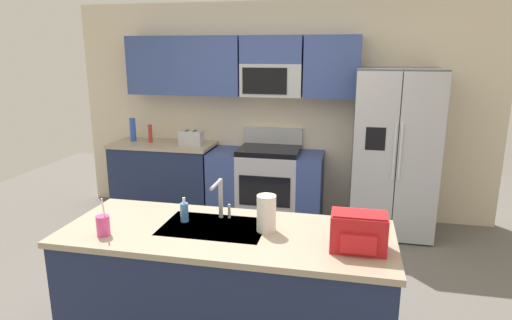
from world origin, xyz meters
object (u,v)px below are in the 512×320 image
(range_oven, at_px, (266,184))
(drink_cup_pink, at_px, (103,225))
(sink_faucet, at_px, (220,196))
(backpack, at_px, (359,231))
(toaster, at_px, (191,138))
(paper_towel_roll, at_px, (266,213))
(pepper_mill, at_px, (150,134))
(refrigerator, at_px, (394,153))
(bottle_blue, at_px, (133,130))
(soap_dispenser, at_px, (184,212))

(range_oven, xyz_separation_m, drink_cup_pink, (-0.52, -2.73, 0.52))
(sink_faucet, height_order, backpack, sink_faucet)
(toaster, xyz_separation_m, paper_towel_roll, (1.40, -2.39, 0.03))
(paper_towel_roll, bearing_deg, pepper_mill, 128.80)
(refrigerator, xyz_separation_m, drink_cup_pink, (-1.97, -2.66, 0.04))
(pepper_mill, xyz_separation_m, drink_cup_pink, (0.97, -2.72, -0.05))
(paper_towel_roll, relative_size, backpack, 0.75)
(bottle_blue, distance_m, sink_faucet, 3.00)
(refrigerator, bearing_deg, pepper_mill, 178.65)
(refrigerator, relative_size, drink_cup_pink, 7.45)
(toaster, bearing_deg, soap_dispenser, -70.66)
(soap_dispenser, bearing_deg, drink_cup_pink, -142.14)
(bottle_blue, xyz_separation_m, sink_faucet, (1.87, -2.35, 0.02))
(toaster, bearing_deg, drink_cup_pink, -81.29)
(toaster, height_order, soap_dispenser, toaster)
(toaster, bearing_deg, backpack, -52.25)
(refrigerator, bearing_deg, paper_towel_roll, -112.50)
(sink_faucet, bearing_deg, toaster, 115.02)
(sink_faucet, bearing_deg, pepper_mill, 125.03)
(sink_faucet, relative_size, backpack, 0.88)
(range_oven, relative_size, paper_towel_roll, 5.67)
(pepper_mill, relative_size, drink_cup_pink, 0.91)
(pepper_mill, distance_m, paper_towel_roll, 3.13)
(pepper_mill, distance_m, backpack, 3.63)
(range_oven, bearing_deg, drink_cup_pink, -100.77)
(range_oven, bearing_deg, backpack, -68.10)
(range_oven, xyz_separation_m, bottle_blue, (-1.75, 0.04, 0.60))
(sink_faucet, height_order, paper_towel_roll, sink_faucet)
(pepper_mill, xyz_separation_m, bottle_blue, (-0.26, 0.04, 0.03))
(refrigerator, relative_size, backpack, 5.78)
(bottle_blue, bearing_deg, pepper_mill, -9.29)
(drink_cup_pink, distance_m, paper_towel_roll, 1.03)
(backpack, bearing_deg, refrigerator, 80.84)
(soap_dispenser, xyz_separation_m, paper_towel_roll, (0.57, -0.04, 0.05))
(drink_cup_pink, xyz_separation_m, soap_dispenser, (0.42, 0.32, 0.00))
(sink_faucet, relative_size, soap_dispenser, 1.66)
(toaster, distance_m, drink_cup_pink, 2.71)
(sink_faucet, bearing_deg, paper_towel_roll, -21.53)
(toaster, height_order, bottle_blue, bottle_blue)
(refrigerator, bearing_deg, bottle_blue, 178.00)
(sink_faucet, xyz_separation_m, backpack, (0.92, -0.30, -0.05))
(refrigerator, distance_m, drink_cup_pink, 3.31)
(refrigerator, relative_size, paper_towel_roll, 7.71)
(range_oven, distance_m, drink_cup_pink, 2.83)
(refrigerator, bearing_deg, toaster, 179.53)
(paper_towel_roll, bearing_deg, bottle_blue, 131.81)
(soap_dispenser, distance_m, paper_towel_roll, 0.58)
(drink_cup_pink, distance_m, soap_dispenser, 0.53)
(soap_dispenser, bearing_deg, bottle_blue, 123.97)
(refrigerator, bearing_deg, backpack, -99.16)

